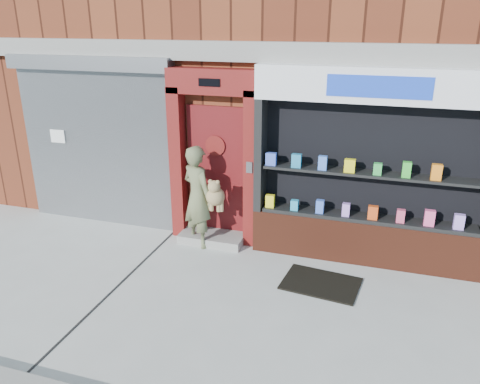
% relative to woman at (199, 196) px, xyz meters
% --- Properties ---
extents(ground, '(80.00, 80.00, 0.00)m').
position_rel_woman_xyz_m(ground, '(0.91, -1.54, -0.87)').
color(ground, '#9E9E99').
rests_on(ground, ground).
extents(building, '(12.00, 8.16, 8.00)m').
position_rel_woman_xyz_m(building, '(0.91, 4.45, 3.13)').
color(building, '#572313').
rests_on(building, ground).
extents(shutter_bay, '(3.10, 0.30, 3.04)m').
position_rel_woman_xyz_m(shutter_bay, '(-2.09, 0.38, 0.85)').
color(shutter_bay, gray).
rests_on(shutter_bay, ground).
extents(red_door_bay, '(1.52, 0.58, 2.90)m').
position_rel_woman_xyz_m(red_door_bay, '(0.16, 0.32, 0.58)').
color(red_door_bay, '#601110').
rests_on(red_door_bay, ground).
extents(pharmacy_bay, '(3.50, 0.41, 3.00)m').
position_rel_woman_xyz_m(pharmacy_bay, '(2.65, 0.27, 0.50)').
color(pharmacy_bay, '#572314').
rests_on(pharmacy_bay, ground).
extents(woman, '(0.86, 0.67, 1.73)m').
position_rel_woman_xyz_m(woman, '(0.00, 0.00, 0.00)').
color(woman, '#5E6341').
rests_on(woman, ground).
extents(doormat, '(1.15, 0.87, 0.03)m').
position_rel_woman_xyz_m(doormat, '(2.14, -0.67, -0.86)').
color(doormat, black).
rests_on(doormat, ground).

